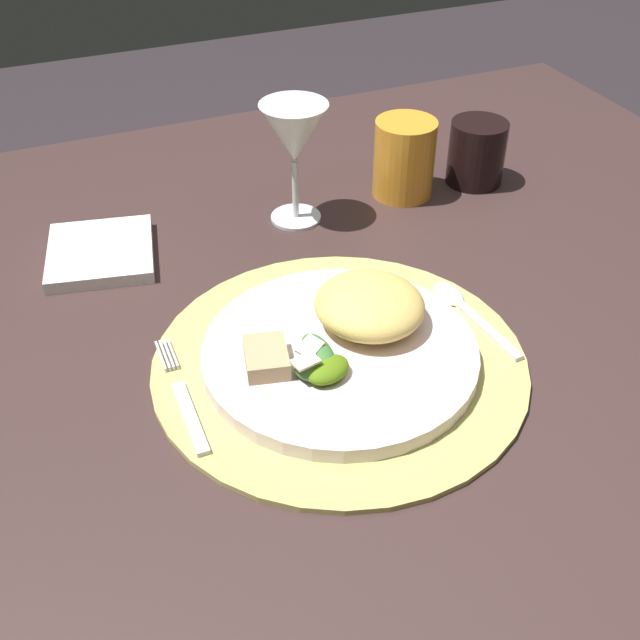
{
  "coord_description": "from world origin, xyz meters",
  "views": [
    {
      "loc": [
        -0.29,
        -0.65,
        1.25
      ],
      "look_at": [
        -0.04,
        -0.06,
        0.76
      ],
      "focal_mm": 44.52,
      "sensor_mm": 36.0,
      "label": 1
    }
  ],
  "objects_px": {
    "napkin": "(101,253)",
    "amber_tumbler": "(404,158)",
    "dinner_plate": "(340,354)",
    "spoon": "(461,306)",
    "dark_tumbler": "(477,153)",
    "dining_table": "(334,360)",
    "fork": "(183,399)",
    "wine_glass": "(294,137)"
  },
  "relations": [
    {
      "from": "fork",
      "to": "napkin",
      "type": "distance_m",
      "value": 0.28
    },
    {
      "from": "spoon",
      "to": "dark_tumbler",
      "type": "bearing_deg",
      "value": 56.05
    },
    {
      "from": "dinner_plate",
      "to": "dark_tumbler",
      "type": "xyz_separation_m",
      "value": [
        0.32,
        0.28,
        0.03
      ]
    },
    {
      "from": "dining_table",
      "to": "napkin",
      "type": "bearing_deg",
      "value": 142.47
    },
    {
      "from": "wine_glass",
      "to": "fork",
      "type": "bearing_deg",
      "value": -128.55
    },
    {
      "from": "dark_tumbler",
      "to": "wine_glass",
      "type": "bearing_deg",
      "value": 179.83
    },
    {
      "from": "dinner_plate",
      "to": "napkin",
      "type": "height_order",
      "value": "dinner_plate"
    },
    {
      "from": "napkin",
      "to": "wine_glass",
      "type": "distance_m",
      "value": 0.27
    },
    {
      "from": "dining_table",
      "to": "fork",
      "type": "height_order",
      "value": "fork"
    },
    {
      "from": "dining_table",
      "to": "dark_tumbler",
      "type": "bearing_deg",
      "value": 30.94
    },
    {
      "from": "fork",
      "to": "spoon",
      "type": "bearing_deg",
      "value": 4.71
    },
    {
      "from": "dinner_plate",
      "to": "fork",
      "type": "bearing_deg",
      "value": 178.94
    },
    {
      "from": "spoon",
      "to": "wine_glass",
      "type": "relative_size",
      "value": 0.95
    },
    {
      "from": "dinner_plate",
      "to": "napkin",
      "type": "relative_size",
      "value": 2.09
    },
    {
      "from": "napkin",
      "to": "wine_glass",
      "type": "xyz_separation_m",
      "value": [
        0.24,
        -0.0,
        0.1
      ]
    },
    {
      "from": "dining_table",
      "to": "fork",
      "type": "distance_m",
      "value": 0.25
    },
    {
      "from": "spoon",
      "to": "napkin",
      "type": "xyz_separation_m",
      "value": [
        -0.34,
        0.25,
        -0.0
      ]
    },
    {
      "from": "dining_table",
      "to": "wine_glass",
      "type": "relative_size",
      "value": 8.35
    },
    {
      "from": "fork",
      "to": "amber_tumbler",
      "type": "relative_size",
      "value": 1.61
    },
    {
      "from": "fork",
      "to": "dinner_plate",
      "type": "bearing_deg",
      "value": -1.06
    },
    {
      "from": "amber_tumbler",
      "to": "wine_glass",
      "type": "bearing_deg",
      "value": -177.36
    },
    {
      "from": "spoon",
      "to": "wine_glass",
      "type": "bearing_deg",
      "value": 110.22
    },
    {
      "from": "amber_tumbler",
      "to": "dining_table",
      "type": "bearing_deg",
      "value": -134.79
    },
    {
      "from": "dining_table",
      "to": "spoon",
      "type": "xyz_separation_m",
      "value": [
        0.11,
        -0.08,
        0.1
      ]
    },
    {
      "from": "dining_table",
      "to": "napkin",
      "type": "relative_size",
      "value": 9.79
    },
    {
      "from": "dinner_plate",
      "to": "dark_tumbler",
      "type": "height_order",
      "value": "dark_tumbler"
    },
    {
      "from": "amber_tumbler",
      "to": "fork",
      "type": "bearing_deg",
      "value": -142.92
    },
    {
      "from": "amber_tumbler",
      "to": "napkin",
      "type": "bearing_deg",
      "value": -179.6
    },
    {
      "from": "dining_table",
      "to": "dark_tumbler",
      "type": "height_order",
      "value": "dark_tumbler"
    },
    {
      "from": "wine_glass",
      "to": "amber_tumbler",
      "type": "height_order",
      "value": "wine_glass"
    },
    {
      "from": "napkin",
      "to": "amber_tumbler",
      "type": "relative_size",
      "value": 1.28
    },
    {
      "from": "dinner_plate",
      "to": "fork",
      "type": "xyz_separation_m",
      "value": [
        -0.16,
        0.0,
        -0.01
      ]
    },
    {
      "from": "amber_tumbler",
      "to": "dark_tumbler",
      "type": "bearing_deg",
      "value": -4.27
    },
    {
      "from": "dinner_plate",
      "to": "wine_glass",
      "type": "distance_m",
      "value": 0.3
    },
    {
      "from": "wine_glass",
      "to": "dinner_plate",
      "type": "bearing_deg",
      "value": -102.67
    },
    {
      "from": "spoon",
      "to": "dark_tumbler",
      "type": "distance_m",
      "value": 0.3
    },
    {
      "from": "dinner_plate",
      "to": "napkin",
      "type": "bearing_deg",
      "value": 122.73
    },
    {
      "from": "spoon",
      "to": "wine_glass",
      "type": "distance_m",
      "value": 0.28
    },
    {
      "from": "dinner_plate",
      "to": "amber_tumbler",
      "type": "height_order",
      "value": "amber_tumbler"
    },
    {
      "from": "fork",
      "to": "wine_glass",
      "type": "distance_m",
      "value": 0.37
    },
    {
      "from": "dinner_plate",
      "to": "spoon",
      "type": "bearing_deg",
      "value": 10.47
    },
    {
      "from": "amber_tumbler",
      "to": "dark_tumbler",
      "type": "relative_size",
      "value": 1.19
    }
  ]
}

